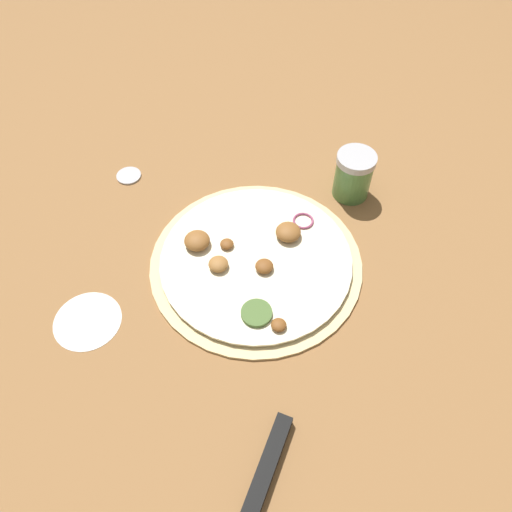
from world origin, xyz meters
name	(u,v)px	position (x,y,z in m)	size (l,w,h in m)	color
ground_plane	(256,263)	(0.00, 0.00, 0.00)	(3.00, 3.00, 0.00)	olive
pizza	(255,260)	(0.00, 0.00, 0.01)	(0.33, 0.33, 0.03)	beige
spice_jar	(353,175)	(-0.22, -0.04, 0.04)	(0.06, 0.06, 0.08)	#4C7F42
loose_cap	(129,175)	(0.09, -0.28, 0.00)	(0.04, 0.04, 0.01)	#B2B2B7
flour_patch	(87,321)	(0.26, -0.04, 0.00)	(0.10, 0.10, 0.00)	white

